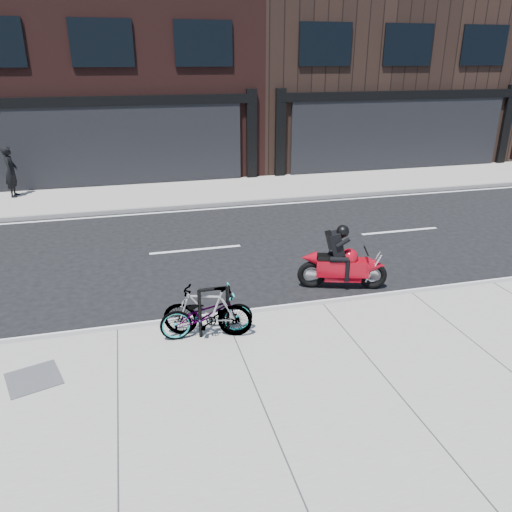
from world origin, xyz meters
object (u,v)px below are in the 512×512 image
object	(u,v)px
bicycle_rear	(207,311)
utility_grate	(34,379)
pedestrian	(11,172)
motorcycle	(347,263)
bicycle_front	(207,314)
bike_rack	(214,307)

from	to	relation	value
bicycle_rear	utility_grate	distance (m)	2.93
pedestrian	motorcycle	bearing A→B (deg)	-137.22
bicycle_front	utility_grate	distance (m)	2.91
bicycle_rear	utility_grate	xyz separation A→B (m)	(-2.82, -0.62, -0.47)
bicycle_rear	motorcycle	xyz separation A→B (m)	(3.29, 1.45, -0.01)
bicycle_rear	bicycle_front	bearing A→B (deg)	-71.93
bicycle_rear	pedestrian	size ratio (longest dim) A/B	0.89
pedestrian	bike_rack	bearing A→B (deg)	-153.06
bicycle_front	motorcycle	xyz separation A→B (m)	(3.30, 1.45, 0.03)
motorcycle	bike_rack	bearing A→B (deg)	-137.53
motorcycle	utility_grate	distance (m)	6.47
bike_rack	motorcycle	xyz separation A→B (m)	(3.18, 1.47, -0.09)
bike_rack	motorcycle	size ratio (longest dim) A/B	0.49
bicycle_rear	pedestrian	xyz separation A→B (m)	(-5.06, 11.19, 0.41)
bicycle_front	pedestrian	distance (m)	12.28
bicycle_rear	bike_rack	bearing A→B (deg)	97.68
bicycle_front	bike_rack	bearing A→B (deg)	-99.28
pedestrian	utility_grate	world-z (taller)	pedestrian
pedestrian	utility_grate	size ratio (longest dim) A/B	2.36
bike_rack	bicycle_rear	xyz separation A→B (m)	(-0.11, 0.02, -0.07)
bike_rack	bicycle_rear	world-z (taller)	bicycle_rear
bicycle_front	motorcycle	distance (m)	3.61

